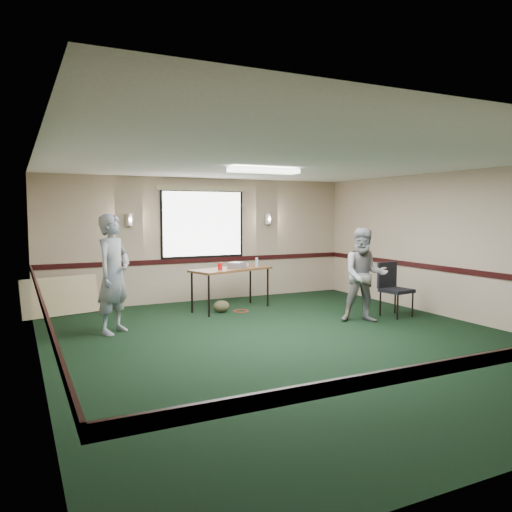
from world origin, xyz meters
name	(u,v)px	position (x,y,z in m)	size (l,w,h in m)	color
ground	(294,342)	(0.00, 0.00, 0.00)	(8.00, 8.00, 0.00)	black
room_shell	(237,232)	(0.00, 2.12, 1.58)	(8.00, 8.02, 8.00)	tan
folding_table	(231,271)	(0.14, 2.73, 0.78)	(1.80, 1.13, 0.84)	#532717
projector	(237,265)	(0.29, 2.77, 0.89)	(0.33, 0.28, 0.11)	gray
game_console	(242,265)	(0.53, 3.03, 0.86)	(0.21, 0.16, 0.05)	silver
red_cup	(220,266)	(-0.14, 2.62, 0.90)	(0.09, 0.09, 0.13)	#B80D0C
water_bottle	(257,262)	(0.72, 2.75, 0.93)	(0.06, 0.06, 0.19)	#86B7DC
duffel_bag	(221,306)	(-0.15, 2.55, 0.12)	(0.33, 0.25, 0.23)	#454327
cable_coil	(241,311)	(0.24, 2.46, 0.01)	(0.30, 0.30, 0.01)	red
folded_table	(60,296)	(-3.00, 3.60, 0.37)	(1.44, 0.06, 0.74)	tan
conference_chair	(392,285)	(2.65, 0.86, 0.59)	(0.55, 0.57, 1.01)	black
person_left	(113,274)	(-2.33, 1.75, 0.96)	(0.70, 0.46, 1.93)	#3E5388
person_right	(365,275)	(1.83, 0.65, 0.84)	(0.82, 0.64, 1.68)	#6E89AC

